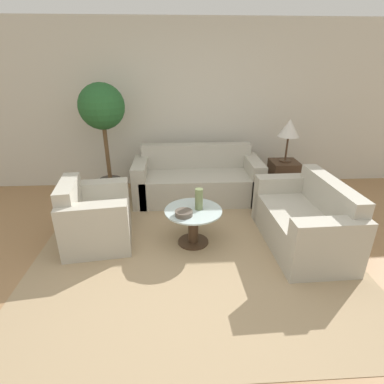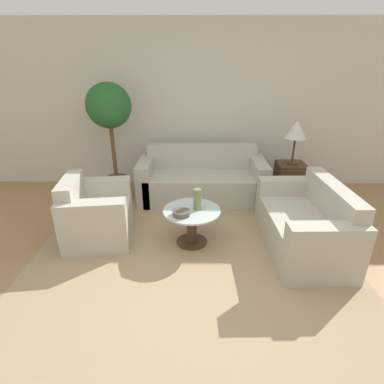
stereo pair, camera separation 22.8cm
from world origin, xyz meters
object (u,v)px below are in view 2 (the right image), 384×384
object	(u,v)px
bowl	(181,213)
loveseat	(308,226)
armchair	(94,216)
vase	(198,199)
table_lamp	(296,131)
potted_plant	(110,116)
coffee_table	(192,222)
sofa_main	(202,181)

from	to	relation	value
bowl	loveseat	bearing A→B (deg)	1.99
armchair	vase	world-z (taller)	armchair
vase	table_lamp	bearing A→B (deg)	41.08
bowl	potted_plant	bearing A→B (deg)	126.27
armchair	loveseat	bearing A→B (deg)	-102.04
table_lamp	bowl	world-z (taller)	table_lamp
potted_plant	bowl	world-z (taller)	potted_plant
coffee_table	table_lamp	xyz separation A→B (m)	(1.49, 1.26, 0.79)
coffee_table	potted_plant	bearing A→B (deg)	131.55
coffee_table	vase	size ratio (longest dim) A/B	2.65
table_lamp	potted_plant	distance (m)	2.70
coffee_table	table_lamp	distance (m)	2.10
loveseat	bowl	distance (m)	1.44
loveseat	bowl	bearing A→B (deg)	-89.65
potted_plant	vase	world-z (taller)	potted_plant
sofa_main	bowl	world-z (taller)	sofa_main
vase	armchair	bearing A→B (deg)	175.46
bowl	coffee_table	bearing A→B (deg)	49.09
armchair	loveseat	size ratio (longest dim) A/B	0.68
loveseat	coffee_table	size ratio (longest dim) A/B	2.13
table_lamp	vase	xyz separation A→B (m)	(-1.42, -1.24, -0.51)
table_lamp	vase	distance (m)	1.95
sofa_main	table_lamp	size ratio (longest dim) A/B	3.00
loveseat	vase	size ratio (longest dim) A/B	5.63
sofa_main	vase	world-z (taller)	sofa_main
sofa_main	coffee_table	distance (m)	1.32
armchair	potted_plant	bearing A→B (deg)	-5.81
armchair	bowl	size ratio (longest dim) A/B	4.91
loveseat	potted_plant	size ratio (longest dim) A/B	0.81
table_lamp	bowl	size ratio (longest dim) A/B	3.28
vase	potted_plant	bearing A→B (deg)	133.47
armchair	potted_plant	world-z (taller)	potted_plant
bowl	table_lamp	bearing A→B (deg)	40.98
loveseat	vase	xyz separation A→B (m)	(-1.25, 0.10, 0.28)
sofa_main	potted_plant	world-z (taller)	potted_plant
loveseat	bowl	size ratio (longest dim) A/B	7.21
armchair	bowl	bearing A→B (deg)	-110.66
armchair	loveseat	xyz separation A→B (m)	(2.48, -0.20, -0.00)
loveseat	coffee_table	world-z (taller)	loveseat
coffee_table	bowl	xyz separation A→B (m)	(-0.11, -0.13, 0.18)
sofa_main	coffee_table	xyz separation A→B (m)	(-0.14, -1.31, 0.00)
table_lamp	potted_plant	size ratio (longest dim) A/B	0.37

